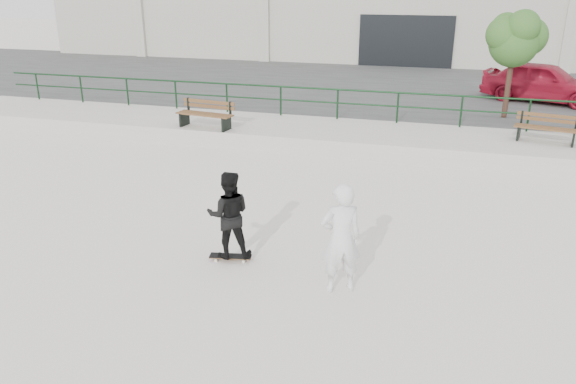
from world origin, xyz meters
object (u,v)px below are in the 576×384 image
(tree, at_px, (516,37))
(seated_skater, at_px, (341,239))
(bench_right, at_px, (547,128))
(standing_skater, at_px, (229,215))
(bench_left, at_px, (206,114))
(red_car, at_px, (543,82))
(skateboard, at_px, (231,257))

(tree, bearing_deg, seated_skater, -105.44)
(bench_right, relative_size, standing_skater, 1.10)
(standing_skater, relative_size, seated_skater, 0.87)
(bench_left, height_order, tree, tree)
(bench_right, xyz_separation_m, seated_skater, (-4.25, -9.06, 0.05))
(red_car, bearing_deg, bench_left, 144.06)
(seated_skater, bearing_deg, bench_right, -141.14)
(bench_right, bearing_deg, red_car, 96.54)
(bench_left, bearing_deg, standing_skater, -55.04)
(skateboard, relative_size, standing_skater, 0.49)
(tree, height_order, seated_skater, tree)
(bench_right, relative_size, skateboard, 2.26)
(red_car, bearing_deg, seated_skater, -178.15)
(bench_left, bearing_deg, tree, 32.51)
(red_car, xyz_separation_m, standing_skater, (-7.01, -14.80, -0.34))
(skateboard, bearing_deg, bench_right, 42.16)
(bench_right, height_order, seated_skater, seated_skater)
(red_car, xyz_separation_m, skateboard, (-7.01, -14.80, -1.19))
(bench_left, relative_size, bench_right, 1.06)
(bench_left, bearing_deg, bench_right, 14.70)
(tree, distance_m, skateboard, 13.20)
(skateboard, distance_m, standing_skater, 0.85)
(bench_left, relative_size, red_car, 0.43)
(tree, xyz_separation_m, seated_skater, (-3.34, -12.08, -2.22))
(bench_left, height_order, red_car, red_car)
(bench_right, xyz_separation_m, red_car, (0.59, 6.23, 0.36))
(red_car, distance_m, standing_skater, 16.38)
(bench_right, height_order, skateboard, bench_right)
(bench_left, xyz_separation_m, skateboard, (3.75, -7.37, -0.85))
(bench_right, bearing_deg, standing_skater, -114.80)
(bench_left, distance_m, skateboard, 8.32)
(bench_left, xyz_separation_m, bench_right, (10.17, 1.20, -0.03))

